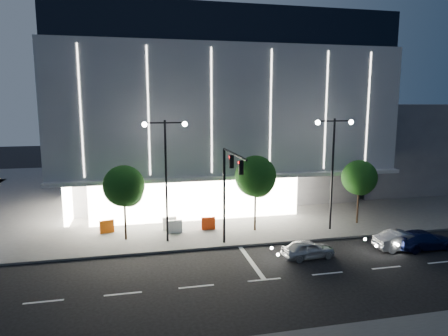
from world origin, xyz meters
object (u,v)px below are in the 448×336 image
barrier_b (175,226)px  barrier_c (208,223)px  traffic_mast (229,180)px  car_lead (308,249)px  tree_mid (256,179)px  barrier_a (107,227)px  street_lamp_east (333,157)px  car_third (423,240)px  tree_left (124,188)px  street_lamp_west (166,163)px  barrier_d (169,223)px  car_second (403,240)px  tree_right (359,179)px

barrier_b → barrier_c: 2.69m
traffic_mast → car_lead: bearing=-25.2°
tree_mid → barrier_a: 12.22m
barrier_a → barrier_c: same height
barrier_c → street_lamp_east: bearing=-9.3°
car_third → barrier_a: car_third is taller
traffic_mast → barrier_b: bearing=126.6°
tree_left → barrier_c: (6.38, 0.97, -3.38)m
street_lamp_west → tree_left: bearing=161.1°
barrier_a → street_lamp_west: bearing=-49.7°
barrier_c → barrier_d: (-3.04, 0.70, 0.00)m
car_second → street_lamp_east: bearing=32.5°
tree_left → car_third: (20.47, -6.14, -3.38)m
street_lamp_west → tree_mid: (7.03, 1.02, -1.62)m
street_lamp_west → car_second: size_ratio=2.23×
barrier_a → barrier_b: (5.20, -1.14, 0.00)m
street_lamp_east → car_lead: 8.38m
car_lead → barrier_c: 8.82m
tree_left → car_third: 21.64m
tree_right → car_third: bearing=-76.5°
traffic_mast → car_third: (13.50, -2.46, -4.37)m
tree_right → car_second: bearing=-90.2°
car_lead → car_third: car_third is taller
car_second → car_lead: bearing=91.2°
tree_right → car_lead: bearing=-140.2°
tree_mid → tree_right: tree_mid is taller
tree_right → barrier_b: 15.65m
car_lead → barrier_c: (-5.45, 6.94, 0.04)m
barrier_d → street_lamp_west: bearing=-103.7°
tree_mid → car_third: size_ratio=1.37×
traffic_mast → barrier_a: traffic_mast is taller
traffic_mast → barrier_d: (-3.63, 5.35, -4.38)m
traffic_mast → car_third: size_ratio=1.57×
street_lamp_east → tree_left: bearing=176.3°
car_lead → barrier_c: car_lead is taller
car_second → barrier_a: car_second is taller
tree_left → car_third: bearing=-16.7°
tree_left → tree_right: bearing=-0.0°
car_lead → tree_left: bearing=58.2°
street_lamp_west → car_second: (16.00, -4.97, -5.29)m
traffic_mast → barrier_c: (-0.59, 4.65, -4.38)m
barrier_a → barrier_b: size_ratio=1.00×
traffic_mast → car_lead: 6.96m
traffic_mast → tree_left: size_ratio=1.24×
street_lamp_west → barrier_b: size_ratio=8.18×
street_lamp_east → car_third: 8.64m
street_lamp_west → tree_right: (16.03, 1.02, -2.07)m
tree_left → barrier_a: size_ratio=5.20×
tree_right → barrier_d: 16.08m
barrier_c → traffic_mast: bearing=-80.4°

